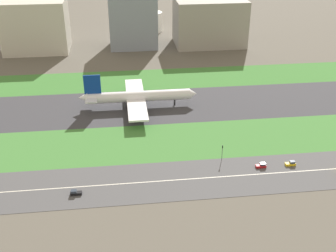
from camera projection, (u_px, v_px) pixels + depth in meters
The scene contains 15 objects.
ground_plane at pixel (174, 105), 238.04m from camera, with size 800.00×800.00×0.00m, color #5B564C.
runway at pixel (174, 105), 238.01m from camera, with size 280.00×46.00×0.10m, color #38383D.
grass_median_north at pixel (165, 79), 274.12m from camera, with size 280.00×36.00×0.10m, color #3D7A33.
grass_median_south at pixel (185, 140), 201.91m from camera, with size 280.00×36.00×0.10m, color #427F38.
highway at pixel (197, 179), 173.74m from camera, with size 280.00×28.00×0.10m, color #4C4C4F.
highway_centerline at pixel (197, 178), 173.71m from camera, with size 266.00×0.50×0.01m, color silver.
airliner at pixel (136, 97), 232.93m from camera, with size 65.00×56.00×19.70m.
car_2 at pixel (291, 164), 182.24m from camera, with size 4.40×1.80×2.00m.
car_5 at pixel (261, 166), 180.83m from camera, with size 4.40×1.80×2.00m.
car_1 at pixel (76, 193), 163.69m from camera, with size 4.40×1.80×2.00m.
traffic_light at pixel (222, 151), 184.66m from camera, with size 0.36×0.50×7.20m.
terminal_building at pixel (36, 25), 319.90m from camera, with size 47.55×35.39×38.24m, color beige.
hangar_building at pixel (133, 22), 327.53m from camera, with size 36.42×26.09×39.44m, color gray.
office_tower at pixel (209, 22), 334.89m from camera, with size 54.35×36.82×35.66m, color #9E998E.
fuel_tank_west at pixel (151, 22), 374.27m from camera, with size 20.00×20.00×16.82m, color silver.
Camera 1 is at (-29.39, -214.64, 99.39)m, focal length 45.34 mm.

